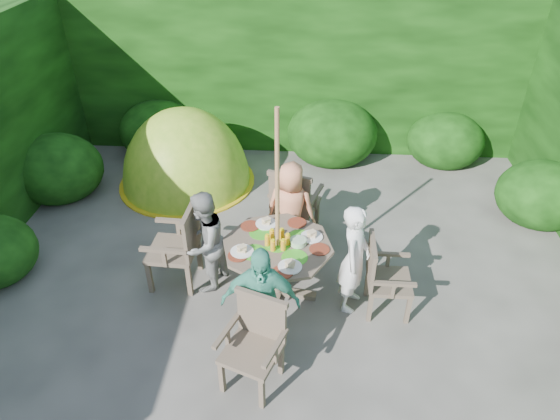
# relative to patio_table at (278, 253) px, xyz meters

# --- Properties ---
(ground) EXTENTS (60.00, 60.00, 0.00)m
(ground) POSITION_rel_patio_table_xyz_m (0.04, -0.08, -0.58)
(ground) COLOR #484540
(ground) RESTS_ON ground
(hedge_enclosure) EXTENTS (9.00, 9.00, 2.50)m
(hedge_enclosure) POSITION_rel_patio_table_xyz_m (0.04, 1.25, 0.67)
(hedge_enclosure) COLOR black
(hedge_enclosure) RESTS_ON ground
(patio_table) EXTENTS (1.32, 1.32, 0.82)m
(patio_table) POSITION_rel_patio_table_xyz_m (0.00, 0.00, 0.00)
(patio_table) COLOR #493D2F
(patio_table) RESTS_ON ground
(parasol_pole) EXTENTS (0.05, 0.05, 2.20)m
(parasol_pole) POSITION_rel_patio_table_xyz_m (-0.00, -0.00, 0.52)
(parasol_pole) COLOR #9B6D3E
(parasol_pole) RESTS_ON ground
(garden_chair_right) EXTENTS (0.45, 0.51, 0.84)m
(garden_chair_right) POSITION_rel_patio_table_xyz_m (1.09, -0.15, -0.13)
(garden_chair_right) COLOR #493D2F
(garden_chair_right) RESTS_ON ground
(garden_chair_left) EXTENTS (0.54, 0.60, 0.96)m
(garden_chair_left) POSITION_rel_patio_table_xyz_m (-1.09, 0.14, -0.06)
(garden_chair_left) COLOR #493D2F
(garden_chair_left) RESTS_ON ground
(garden_chair_back) EXTENTS (0.69, 0.65, 0.94)m
(garden_chair_back) POSITION_rel_patio_table_xyz_m (0.12, 1.09, -0.07)
(garden_chair_back) COLOR #493D2F
(garden_chair_back) RESTS_ON ground
(garden_chair_front) EXTENTS (0.64, 0.60, 0.85)m
(garden_chair_front) POSITION_rel_patio_table_xyz_m (-0.13, -1.10, -0.12)
(garden_chair_front) COLOR #493D2F
(garden_chair_front) RESTS_ON ground
(child_right) EXTENTS (0.41, 0.52, 1.24)m
(child_right) POSITION_rel_patio_table_xyz_m (0.79, -0.10, 0.04)
(child_right) COLOR white
(child_right) RESTS_ON ground
(child_left) EXTENTS (0.61, 0.69, 1.19)m
(child_left) POSITION_rel_patio_table_xyz_m (-0.80, 0.10, 0.02)
(child_left) COLOR gray
(child_left) RESTS_ON ground
(child_back) EXTENTS (0.64, 0.48, 1.20)m
(child_back) POSITION_rel_patio_table_xyz_m (0.10, 0.79, 0.02)
(child_back) COLOR #E68A5F
(child_back) RESTS_ON ground
(child_front) EXTENTS (0.74, 0.33, 1.25)m
(child_front) POSITION_rel_patio_table_xyz_m (-0.11, -0.79, 0.05)
(child_front) COLOR #49AB8D
(child_front) RESTS_ON ground
(dome_tent) EXTENTS (2.41, 2.41, 2.30)m
(dome_tent) POSITION_rel_patio_table_xyz_m (-1.54, 2.31, -0.58)
(dome_tent) COLOR #7DB623
(dome_tent) RESTS_ON ground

